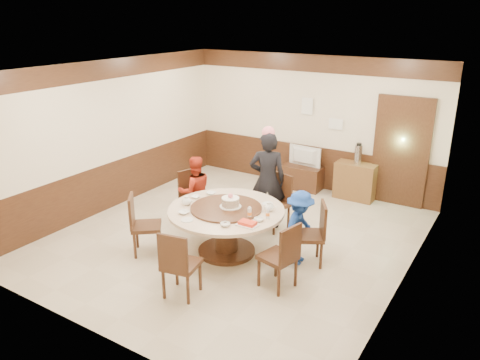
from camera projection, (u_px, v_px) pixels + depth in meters
The scene contains 30 objects.
room at pixel (236, 177), 7.58m from camera, with size 6.00×6.04×2.84m.
banquet_table at pixel (226, 222), 7.25m from camera, with size 1.80×1.80×0.78m.
chair_0 at pixel (309, 244), 7.03m from camera, with size 0.61×0.60×0.97m.
chair_1 at pixel (275, 212), 8.17m from camera, with size 0.55×0.55×0.97m.
chair_2 at pixel (195, 207), 8.37m from camera, with size 0.56×0.56×0.97m.
chair_3 at pixel (146, 235), 7.33m from camera, with size 0.62×0.62×0.97m.
chair_4 at pixel (181, 275), 6.21m from camera, with size 0.51×0.52×0.97m.
chair_5 at pixel (279, 267), 6.40m from camera, with size 0.54×0.53×0.97m.
person_standing at pixel (267, 180), 8.08m from camera, with size 0.63×0.41×1.72m, color black.
person_red at pixel (195, 191), 8.23m from camera, with size 0.61×0.48×1.26m, color #AB2A16.
person_blue at pixel (300, 228), 6.95m from camera, with size 0.74×0.43×1.15m, color #183D99.
birthday_cake at pixel (230, 202), 7.16m from camera, with size 0.33×0.33×0.22m.
teapot_left at pixel (187, 201), 7.30m from camera, with size 0.17×0.15×0.13m, color white.
teapot_right at pixel (269, 207), 7.08m from camera, with size 0.17×0.15×0.13m, color white.
bowl_0 at pixel (211, 193), 7.75m from camera, with size 0.15×0.15×0.04m, color white.
bowl_1 at pixel (225, 224), 6.59m from camera, with size 0.14×0.14×0.05m, color white.
bowl_2 at pixel (184, 212), 7.00m from camera, with size 0.16×0.16×0.04m, color white.
bowl_3 at pixel (259, 220), 6.75m from camera, with size 0.14×0.14×0.04m, color white.
bowl_4 at pixel (196, 197), 7.60m from camera, with size 0.14×0.14×0.04m, color white.
saucer_near at pixel (187, 220), 6.78m from camera, with size 0.18×0.18×0.01m, color white.
saucer_far at pixel (268, 204), 7.35m from camera, with size 0.18×0.18×0.01m, color white.
shrimp_platter at pixel (247, 224), 6.60m from camera, with size 0.30×0.20×0.06m.
bottle_0 at pixel (250, 213), 6.83m from camera, with size 0.06×0.06×0.16m, color white.
bottle_1 at pixel (268, 213), 6.81m from camera, with size 0.06×0.06×0.16m, color white.
tv_stand at pixel (302, 177), 10.06m from camera, with size 0.85×0.45×0.50m, color #3C2112.
television at pixel (303, 157), 9.91m from camera, with size 0.74×0.10×0.43m, color #959597.
side_cabinet at pixel (355, 181), 9.47m from camera, with size 0.80×0.40×0.75m, color brown.
thermos at pixel (358, 154), 9.27m from camera, with size 0.15×0.15×0.38m, color silver.
notice_left at pixel (307, 106), 9.75m from camera, with size 0.25×0.00×0.35m, color white.
notice_right at pixel (336, 124), 9.53m from camera, with size 0.30×0.00×0.22m, color white.
Camera 1 is at (3.87, -6.00, 3.59)m, focal length 35.00 mm.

